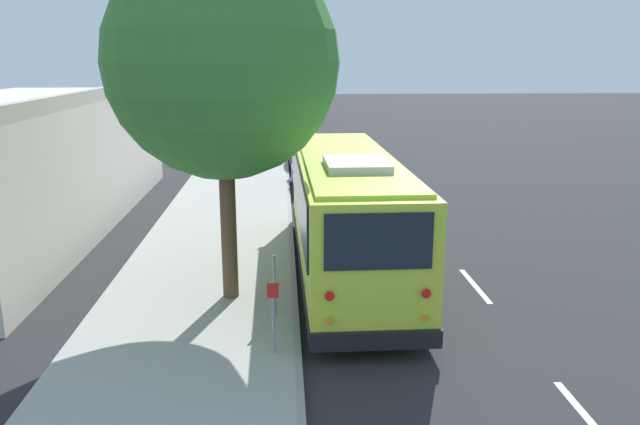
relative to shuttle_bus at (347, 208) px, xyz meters
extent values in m
plane|color=#28282B|center=(1.25, -0.60, -1.79)|extent=(160.00, 160.00, 0.00)
cube|color=#A3A099|center=(1.25, 3.70, -1.71)|extent=(80.00, 4.45, 0.15)
cube|color=gray|center=(1.25, 1.41, -1.71)|extent=(80.00, 0.14, 0.15)
cube|color=#BCDB38|center=(0.00, 0.00, -0.10)|extent=(9.99, 2.54, 2.76)
cube|color=black|center=(0.00, 0.00, -1.35)|extent=(10.04, 2.59, 0.28)
cube|color=black|center=(0.00, 0.00, 0.50)|extent=(9.17, 2.62, 1.32)
cube|color=black|center=(5.01, 0.05, 0.50)|extent=(0.05, 2.14, 1.38)
cube|color=black|center=(-5.00, -0.05, 0.60)|extent=(0.05, 1.96, 1.05)
cube|color=black|center=(5.01, 0.05, 1.14)|extent=(0.06, 1.76, 0.22)
cube|color=#BCDB38|center=(0.00, 0.00, 1.32)|extent=(9.37, 2.31, 0.10)
cube|color=silver|center=(-1.77, -0.02, 1.44)|extent=(1.84, 1.40, 0.20)
cube|color=black|center=(5.04, 0.05, -1.31)|extent=(0.12, 2.47, 0.36)
cube|color=black|center=(-5.03, -0.05, -1.31)|extent=(0.12, 2.47, 0.36)
cylinder|color=red|center=(-5.09, 0.83, -0.38)|extent=(0.03, 0.18, 0.18)
cylinder|color=orange|center=(-5.09, 0.83, -0.88)|extent=(0.03, 0.14, 0.14)
cylinder|color=red|center=(-5.07, -0.93, -0.38)|extent=(0.03, 0.18, 0.18)
cylinder|color=orange|center=(-5.07, -0.93, -0.88)|extent=(0.03, 0.14, 0.14)
cube|color=white|center=(5.08, 0.87, -1.14)|extent=(0.04, 0.32, 0.18)
cube|color=white|center=(5.10, -0.77, -1.14)|extent=(0.04, 0.32, 0.18)
cube|color=black|center=(4.67, 1.42, 0.76)|extent=(0.06, 0.10, 0.24)
cylinder|color=black|center=(2.94, 1.10, -1.24)|extent=(1.10, 0.31, 1.10)
cylinder|color=slate|center=(2.94, 1.10, -1.24)|extent=(0.50, 0.32, 0.49)
cylinder|color=black|center=(2.96, -1.04, -1.24)|extent=(1.10, 0.31, 1.10)
cylinder|color=slate|center=(2.96, -1.04, -1.24)|extent=(0.50, 0.32, 0.49)
cylinder|color=black|center=(-2.80, 1.04, -1.24)|extent=(1.10, 0.31, 1.10)
cylinder|color=slate|center=(-2.80, 1.04, -1.24)|extent=(0.50, 0.32, 0.49)
cylinder|color=black|center=(-2.78, -1.10, -1.24)|extent=(1.10, 0.31, 1.10)
cylinder|color=slate|center=(-2.78, -1.10, -1.24)|extent=(0.50, 0.32, 0.49)
cube|color=#A8AAAF|center=(10.83, 0.18, -1.31)|extent=(4.28, 2.09, 0.64)
cube|color=black|center=(10.72, 0.17, -0.75)|extent=(2.08, 1.67, 0.48)
cube|color=#A8AAAF|center=(10.72, 0.17, -0.51)|extent=(2.00, 1.62, 0.05)
cube|color=black|center=(12.91, 0.36, -1.53)|extent=(0.22, 1.69, 0.20)
cube|color=black|center=(8.74, 0.01, -1.53)|extent=(0.22, 1.69, 0.20)
cylinder|color=black|center=(12.06, 1.09, -1.46)|extent=(0.67, 0.25, 0.65)
cylinder|color=slate|center=(12.06, 1.09, -1.46)|extent=(0.31, 0.24, 0.29)
cylinder|color=black|center=(12.20, -0.50, -1.46)|extent=(0.67, 0.25, 0.65)
cylinder|color=slate|center=(12.20, -0.50, -1.46)|extent=(0.31, 0.24, 0.29)
cylinder|color=black|center=(9.45, 0.87, -1.46)|extent=(0.67, 0.25, 0.65)
cylinder|color=slate|center=(9.45, 0.87, -1.46)|extent=(0.31, 0.24, 0.29)
cylinder|color=black|center=(9.59, -0.72, -1.46)|extent=(0.67, 0.25, 0.65)
cylinder|color=slate|center=(9.59, -0.72, -1.46)|extent=(0.31, 0.24, 0.29)
cube|color=slate|center=(16.84, 0.39, -1.30)|extent=(4.26, 1.88, 0.65)
cube|color=black|center=(16.73, 0.39, -0.74)|extent=(2.04, 1.57, 0.48)
cube|color=slate|center=(16.73, 0.39, -0.50)|extent=(1.96, 1.53, 0.05)
cube|color=black|center=(18.97, 0.46, -1.52)|extent=(0.13, 1.69, 0.20)
cube|color=black|center=(14.72, 0.32, -1.52)|extent=(0.13, 1.69, 0.20)
cylinder|color=black|center=(18.14, 1.23, -1.46)|extent=(0.67, 0.22, 0.66)
cylinder|color=slate|center=(18.14, 1.23, -1.46)|extent=(0.30, 0.23, 0.30)
cylinder|color=black|center=(18.20, -0.36, -1.46)|extent=(0.67, 0.22, 0.66)
cylinder|color=slate|center=(18.20, -0.36, -1.46)|extent=(0.30, 0.23, 0.30)
cylinder|color=black|center=(15.49, 1.15, -1.46)|extent=(0.67, 0.22, 0.66)
cylinder|color=slate|center=(15.49, 1.15, -1.46)|extent=(0.30, 0.23, 0.30)
cylinder|color=black|center=(15.54, -0.45, -1.46)|extent=(0.67, 0.22, 0.66)
cylinder|color=slate|center=(15.54, -0.45, -1.46)|extent=(0.30, 0.23, 0.30)
cube|color=tan|center=(22.31, 0.37, -1.29)|extent=(4.22, 1.92, 0.65)
cube|color=black|center=(22.20, 0.38, -0.73)|extent=(2.04, 1.55, 0.48)
cube|color=tan|center=(22.20, 0.38, -0.49)|extent=(1.96, 1.51, 0.05)
cube|color=black|center=(24.39, 0.23, -1.52)|extent=(0.19, 1.60, 0.20)
cube|color=black|center=(20.23, 0.51, -1.52)|extent=(0.19, 1.60, 0.20)
cylinder|color=black|center=(23.66, 1.03, -1.45)|extent=(0.68, 0.24, 0.67)
cylinder|color=slate|center=(23.66, 1.03, -1.45)|extent=(0.32, 0.24, 0.30)
cylinder|color=black|center=(23.56, -0.46, -1.45)|extent=(0.68, 0.24, 0.67)
cylinder|color=slate|center=(23.56, -0.46, -1.45)|extent=(0.32, 0.24, 0.30)
cylinder|color=black|center=(21.06, 1.20, -1.45)|extent=(0.68, 0.24, 0.67)
cylinder|color=slate|center=(21.06, 1.20, -1.45)|extent=(0.32, 0.24, 0.30)
cylinder|color=black|center=(20.96, -0.29, -1.45)|extent=(0.68, 0.24, 0.67)
cylinder|color=slate|center=(20.96, -0.29, -1.45)|extent=(0.32, 0.24, 0.30)
cube|color=silver|center=(28.99, 0.38, -1.32)|extent=(4.33, 1.72, 0.63)
cube|color=black|center=(28.88, 0.38, -0.76)|extent=(2.06, 1.46, 0.48)
cube|color=silver|center=(28.88, 0.38, -0.52)|extent=(1.98, 1.43, 0.05)
cube|color=black|center=(31.18, 0.35, -1.53)|extent=(0.10, 1.62, 0.20)
cube|color=black|center=(26.81, 0.40, -1.53)|extent=(0.10, 1.62, 0.20)
cylinder|color=black|center=(30.37, 1.12, -1.47)|extent=(0.64, 0.21, 0.63)
cylinder|color=slate|center=(30.37, 1.12, -1.47)|extent=(0.29, 0.22, 0.29)
cylinder|color=black|center=(30.35, -0.40, -1.47)|extent=(0.64, 0.21, 0.63)
cylinder|color=slate|center=(30.35, -0.40, -1.47)|extent=(0.29, 0.22, 0.29)
cylinder|color=black|center=(27.64, 1.15, -1.47)|extent=(0.64, 0.21, 0.63)
cylinder|color=slate|center=(27.64, 1.15, -1.47)|extent=(0.29, 0.22, 0.29)
cylinder|color=black|center=(27.62, -0.37, -1.47)|extent=(0.64, 0.21, 0.63)
cylinder|color=slate|center=(27.62, -0.37, -1.47)|extent=(0.29, 0.22, 0.29)
cube|color=navy|center=(35.36, 0.49, -1.33)|extent=(4.53, 1.84, 0.61)
cube|color=black|center=(35.24, 0.50, -0.78)|extent=(2.18, 1.51, 0.48)
cube|color=navy|center=(35.24, 0.50, -0.54)|extent=(2.09, 1.47, 0.05)
cube|color=black|center=(37.61, 0.39, -1.53)|extent=(0.15, 1.59, 0.20)
cube|color=black|center=(33.11, 0.60, -1.53)|extent=(0.15, 1.59, 0.20)
cylinder|color=black|center=(36.80, 1.17, -1.48)|extent=(0.63, 0.23, 0.62)
cylinder|color=slate|center=(36.80, 1.17, -1.48)|extent=(0.29, 0.23, 0.28)
cylinder|color=black|center=(36.74, -0.31, -1.48)|extent=(0.63, 0.23, 0.62)
cylinder|color=slate|center=(36.74, -0.31, -1.48)|extent=(0.29, 0.23, 0.28)
cylinder|color=black|center=(33.99, 1.30, -1.48)|extent=(0.63, 0.23, 0.62)
cylinder|color=slate|center=(33.99, 1.30, -1.48)|extent=(0.29, 0.23, 0.28)
cylinder|color=black|center=(33.92, -0.18, -1.48)|extent=(0.63, 0.23, 0.62)
cylinder|color=slate|center=(33.92, -0.18, -1.48)|extent=(0.29, 0.23, 0.28)
cylinder|color=brown|center=(-1.78, 2.89, 0.14)|extent=(0.36, 0.36, 3.56)
sphere|color=#387A33|center=(-1.78, 2.89, 3.69)|extent=(5.03, 5.03, 5.03)
cylinder|color=gray|center=(-4.73, 1.85, -1.08)|extent=(0.06, 0.06, 1.11)
cube|color=red|center=(-4.73, 1.85, -0.38)|extent=(0.02, 0.22, 0.28)
cylinder|color=gray|center=(-2.86, 1.85, -0.97)|extent=(0.06, 0.06, 1.33)
cube|color=beige|center=(5.30, 10.54, 0.32)|extent=(17.52, 6.40, 4.21)
cube|color=#B1A99C|center=(5.30, 7.49, 2.62)|extent=(17.52, 0.30, 0.40)
cube|color=silver|center=(-7.08, -3.14, -1.79)|extent=(2.40, 0.14, 0.01)
cube|color=silver|center=(-1.08, -3.14, -1.79)|extent=(2.40, 0.14, 0.01)
cube|color=silver|center=(4.92, -3.14, -1.79)|extent=(2.40, 0.14, 0.01)
camera|label=1|loc=(-15.54, 1.64, 3.80)|focal=35.00mm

